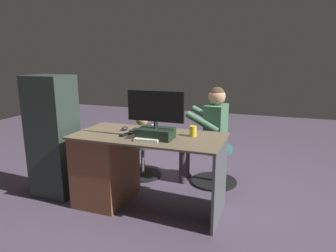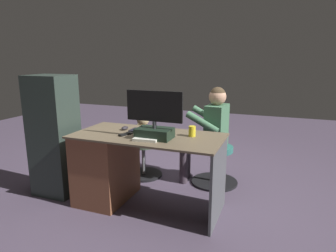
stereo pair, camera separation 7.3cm
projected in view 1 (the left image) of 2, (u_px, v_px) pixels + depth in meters
ground_plane at (161, 192)px, 3.32m from camera, size 10.00×10.00×0.00m
desk at (114, 165)px, 3.06m from camera, size 1.44×0.70×0.74m
monitor at (156, 123)px, 2.70m from camera, size 0.53×0.22×0.44m
keyboard at (151, 132)px, 2.93m from camera, size 0.42×0.14×0.02m
computer_mouse at (125, 128)px, 3.04m from camera, size 0.06×0.10×0.04m
cup at (193, 131)px, 2.80m from camera, size 0.07×0.07×0.10m
tv_remote at (126, 134)px, 2.84m from camera, size 0.09×0.16×0.02m
notebook_binder at (150, 137)px, 2.74m from camera, size 0.25×0.32×0.02m
office_chair_teddy at (143, 155)px, 3.72m from camera, size 0.46×0.46×0.46m
teddy_bear at (143, 128)px, 3.65m from camera, size 0.26×0.26×0.36m
visitor_chair at (214, 163)px, 3.52m from camera, size 0.54×0.54×0.46m
person at (209, 127)px, 3.44m from camera, size 0.53×0.51×1.14m
equipment_rack at (53, 137)px, 3.15m from camera, size 0.44×0.36×1.29m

